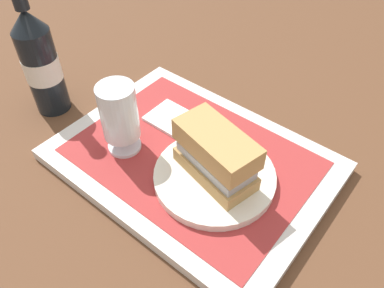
# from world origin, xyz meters

# --- Properties ---
(ground_plane) EXTENTS (3.00, 3.00, 0.00)m
(ground_plane) POSITION_xyz_m (0.00, 0.00, 0.00)
(ground_plane) COLOR brown
(tray) EXTENTS (0.44, 0.32, 0.02)m
(tray) POSITION_xyz_m (0.00, 0.00, 0.01)
(tray) COLOR silver
(tray) RESTS_ON ground_plane
(placemat) EXTENTS (0.38, 0.27, 0.00)m
(placemat) POSITION_xyz_m (0.00, 0.00, 0.02)
(placemat) COLOR #9E2D2D
(placemat) RESTS_ON tray
(plate) EXTENTS (0.19, 0.19, 0.01)m
(plate) POSITION_xyz_m (-0.06, 0.02, 0.03)
(plate) COLOR silver
(plate) RESTS_ON placemat
(sandwich) EXTENTS (0.14, 0.09, 0.08)m
(sandwich) POSITION_xyz_m (-0.06, 0.02, 0.08)
(sandwich) COLOR tan
(sandwich) RESTS_ON plate
(beer_glass) EXTENTS (0.06, 0.06, 0.12)m
(beer_glass) POSITION_xyz_m (0.10, 0.05, 0.09)
(beer_glass) COLOR silver
(beer_glass) RESTS_ON placemat
(napkin_folded) EXTENTS (0.09, 0.07, 0.01)m
(napkin_folded) POSITION_xyz_m (0.08, -0.05, 0.02)
(napkin_folded) COLOR white
(napkin_folded) RESTS_ON placemat
(beer_bottle) EXTENTS (0.07, 0.07, 0.27)m
(beer_bottle) POSITION_xyz_m (0.31, 0.05, 0.10)
(beer_bottle) COLOR black
(beer_bottle) RESTS_ON ground_plane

